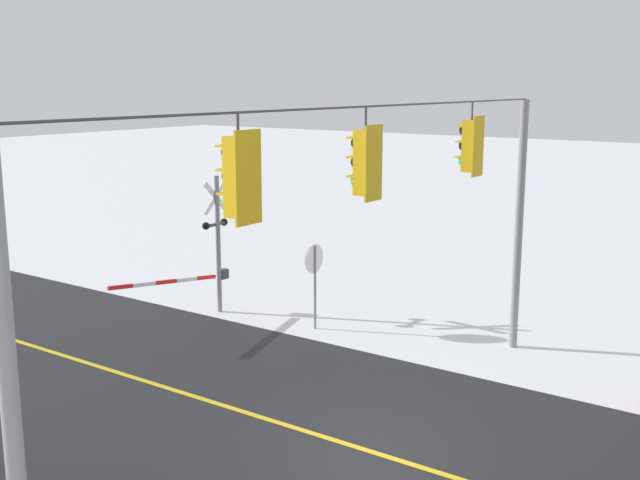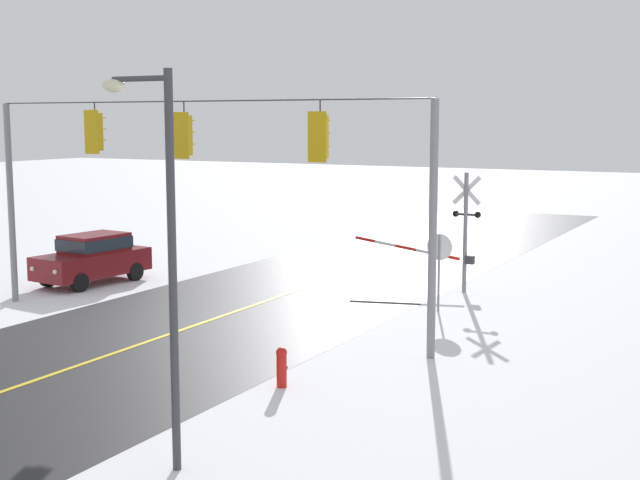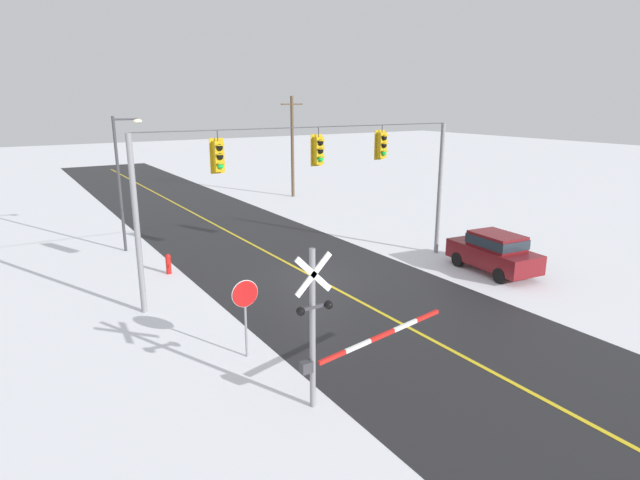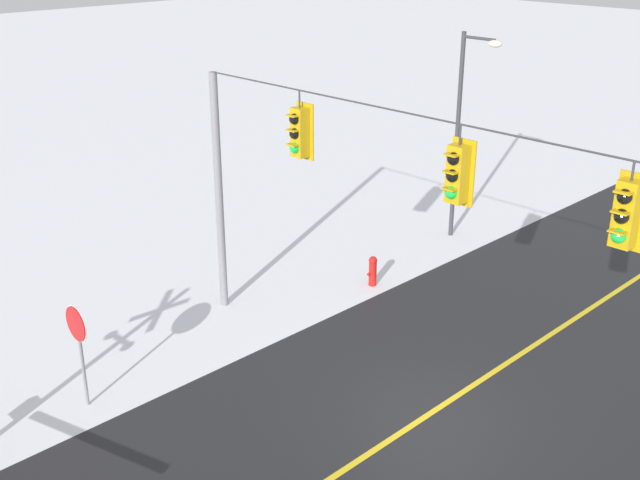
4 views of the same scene
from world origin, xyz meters
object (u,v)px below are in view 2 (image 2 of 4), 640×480
at_px(streetlamp_near, 161,233).
at_px(parked_car_maroon, 93,257).
at_px(railroad_crossing, 455,232).
at_px(stop_sign, 439,255).
at_px(fire_hydrant, 282,366).

bearing_deg(streetlamp_near, parked_car_maroon, -43.46).
bearing_deg(streetlamp_near, railroad_crossing, -86.74).
xyz_separation_m(stop_sign, railroad_crossing, (0.68, -3.21, 0.29)).
height_order(stop_sign, fire_hydrant, stop_sign).
xyz_separation_m(stop_sign, streetlamp_near, (-0.27, 13.39, 2.20)).
xyz_separation_m(stop_sign, fire_hydrant, (0.29, 8.72, -1.25)).
xyz_separation_m(railroad_crossing, parked_car_maroon, (11.60, 4.71, -1.05)).
bearing_deg(railroad_crossing, streetlamp_near, 93.26).
relative_size(streetlamp_near, fire_hydrant, 7.39).
distance_m(railroad_crossing, streetlamp_near, 16.73).
distance_m(railroad_crossing, parked_car_maroon, 12.56).
xyz_separation_m(parked_car_maroon, fire_hydrant, (-11.98, 7.22, -0.49)).
distance_m(streetlamp_near, fire_hydrant, 5.83).
bearing_deg(streetlamp_near, stop_sign, -88.85).
bearing_deg(railroad_crossing, parked_car_maroon, 22.09).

